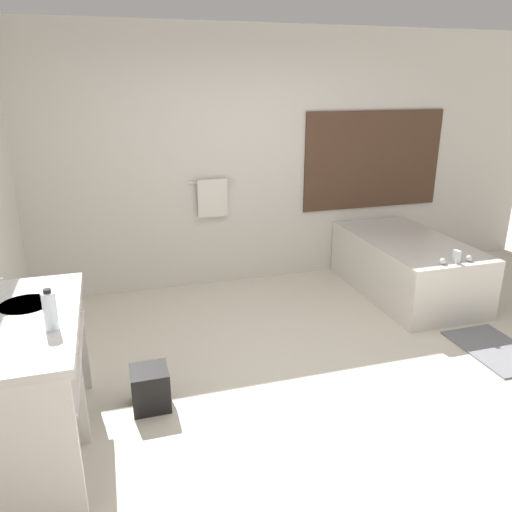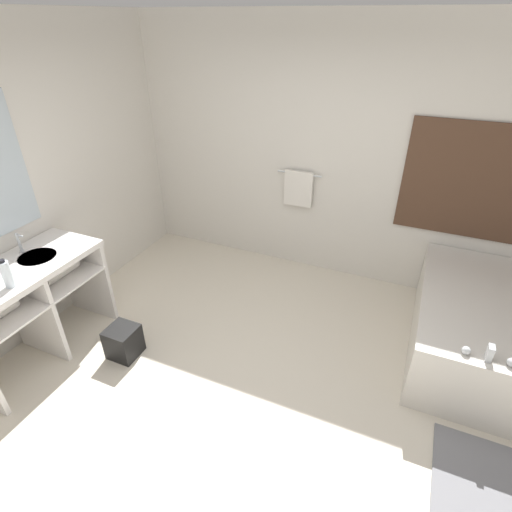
# 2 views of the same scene
# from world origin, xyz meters

# --- Properties ---
(ground_plane) EXTENTS (16.00, 16.00, 0.00)m
(ground_plane) POSITION_xyz_m (0.00, 0.00, 0.00)
(ground_plane) COLOR beige
(ground_plane) RESTS_ON ground
(wall_back_with_blinds) EXTENTS (7.40, 0.13, 2.70)m
(wall_back_with_blinds) POSITION_xyz_m (0.06, 2.23, 1.35)
(wall_back_with_blinds) COLOR silver
(wall_back_with_blinds) RESTS_ON ground_plane
(vanity_counter) EXTENTS (0.61, 1.28, 0.90)m
(vanity_counter) POSITION_xyz_m (-1.88, -0.15, 0.64)
(vanity_counter) COLOR white
(vanity_counter) RESTS_ON ground_plane
(bathtub) EXTENTS (0.93, 1.69, 0.71)m
(bathtub) POSITION_xyz_m (1.60, 1.34, 0.33)
(bathtub) COLOR silver
(bathtub) RESTS_ON ground_plane
(water_bottle_1) EXTENTS (0.07, 0.07, 0.23)m
(water_bottle_1) POSITION_xyz_m (-1.70, -0.36, 1.01)
(water_bottle_1) COLOR white
(water_bottle_1) RESTS_ON vanity_counter
(waste_bin) EXTENTS (0.25, 0.25, 0.29)m
(waste_bin) POSITION_xyz_m (-1.20, 0.09, 0.15)
(waste_bin) COLOR black
(waste_bin) RESTS_ON ground_plane
(bath_mat) EXTENTS (0.52, 0.78, 0.02)m
(bath_mat) POSITION_xyz_m (1.66, 0.03, 0.01)
(bath_mat) COLOR slate
(bath_mat) RESTS_ON ground_plane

